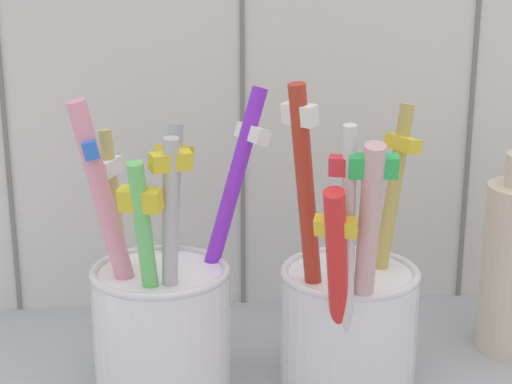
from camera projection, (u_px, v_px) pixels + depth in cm
name	position (u px, v px, depth cm)	size (l,w,h in cm)	color
tile_wall_back	(241.00, 15.00, 57.38)	(64.00, 2.20, 45.00)	silver
toothbrush_cup_left	(161.00, 313.00, 49.27)	(11.22, 9.42, 17.35)	white
toothbrush_cup_right	(348.00, 313.00, 49.79)	(8.45, 10.94, 18.28)	white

